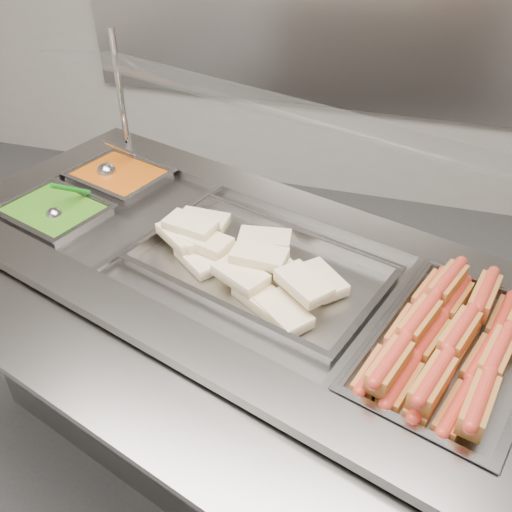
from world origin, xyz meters
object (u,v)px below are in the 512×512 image
(pan_hotdogs, at_px, (452,359))
(pan_wraps, at_px, (259,271))
(sneeze_guard, at_px, (287,111))
(ladle, at_px, (108,171))
(steam_counter, at_px, (244,364))
(serving_spoon, at_px, (58,211))

(pan_hotdogs, xyz_separation_m, pan_wraps, (-0.55, 0.19, 0.02))
(sneeze_guard, distance_m, pan_hotdogs, 0.80)
(pan_wraps, xyz_separation_m, ladle, (-0.69, 0.37, 0.04))
(sneeze_guard, bearing_deg, steam_counter, -108.50)
(pan_wraps, bearing_deg, ladle, 151.55)
(pan_hotdogs, xyz_separation_m, ladle, (-1.24, 0.56, 0.05))
(sneeze_guard, relative_size, ladle, 9.03)
(steam_counter, bearing_deg, serving_spoon, 175.19)
(pan_hotdogs, xyz_separation_m, serving_spoon, (-1.27, 0.26, 0.05))
(pan_hotdogs, bearing_deg, sneeze_guard, 142.21)
(steam_counter, xyz_separation_m, sneeze_guard, (0.07, 0.21, 0.84))
(ladle, bearing_deg, pan_hotdogs, -24.20)
(pan_hotdogs, height_order, ladle, ladle)
(sneeze_guard, distance_m, serving_spoon, 0.83)
(serving_spoon, bearing_deg, pan_wraps, -5.99)
(sneeze_guard, relative_size, pan_wraps, 2.15)
(steam_counter, bearing_deg, ladle, 150.70)
(sneeze_guard, height_order, serving_spoon, sneeze_guard)
(steam_counter, bearing_deg, pan_hotdogs, -18.51)
(steam_counter, height_order, sneeze_guard, sneeze_guard)
(ladle, relative_size, serving_spoon, 1.06)
(pan_wraps, bearing_deg, pan_hotdogs, -18.51)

